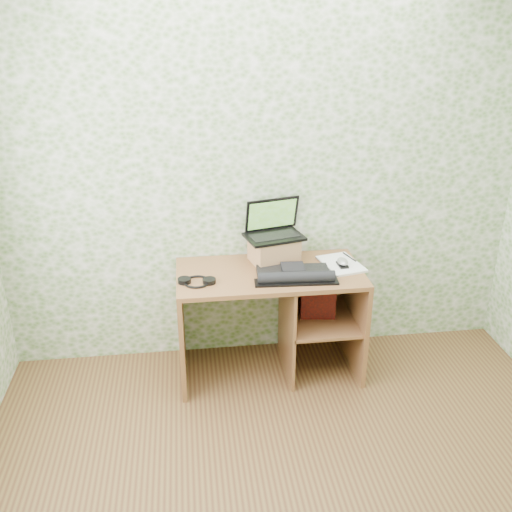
{
  "coord_description": "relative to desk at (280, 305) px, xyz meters",
  "views": [
    {
      "loc": [
        -0.51,
        -1.84,
        2.33
      ],
      "look_at": [
        -0.1,
        1.39,
        0.89
      ],
      "focal_mm": 40.0,
      "sensor_mm": 36.0,
      "label": 1
    }
  ],
  "objects": [
    {
      "name": "red_box",
      "position": [
        0.25,
        -0.03,
        0.05
      ],
      "size": [
        0.24,
        0.1,
        0.28
      ],
      "primitive_type": "cube",
      "rotation": [
        0.0,
        0.0,
        -0.13
      ],
      "color": "maroon",
      "rests_on": "desk"
    },
    {
      "name": "pen",
      "position": [
        0.48,
        0.09,
        0.29
      ],
      "size": [
        0.05,
        0.15,
        0.01
      ],
      "primitive_type": "cylinder",
      "rotation": [
        1.57,
        0.0,
        0.3
      ],
      "color": "black",
      "rests_on": "notepad"
    },
    {
      "name": "laptop",
      "position": [
        -0.03,
        0.15,
        0.5
      ],
      "size": [
        0.42,
        0.34,
        0.24
      ],
      "rotation": [
        0.0,
        0.0,
        0.24
      ],
      "color": "black",
      "rests_on": "riser"
    },
    {
      "name": "desk",
      "position": [
        0.0,
        0.0,
        0.0
      ],
      "size": [
        1.2,
        0.6,
        0.75
      ],
      "color": "brown",
      "rests_on": "floor"
    },
    {
      "name": "keyboard",
      "position": [
        0.06,
        -0.14,
        0.29
      ],
      "size": [
        0.52,
        0.29,
        0.07
      ],
      "rotation": [
        0.0,
        0.0,
        -0.06
      ],
      "color": "black",
      "rests_on": "desk"
    },
    {
      "name": "mouse",
      "position": [
        0.4,
        -0.03,
        0.3
      ],
      "size": [
        0.07,
        0.11,
        0.04
      ],
      "primitive_type": "ellipsoid",
      "rotation": [
        0.0,
        0.0,
        0.05
      ],
      "color": "#BBBBBD",
      "rests_on": "notepad"
    },
    {
      "name": "riser",
      "position": [
        -0.03,
        0.12,
        0.36
      ],
      "size": [
        0.34,
        0.3,
        0.17
      ],
      "primitive_type": "cube",
      "rotation": [
        0.0,
        0.0,
        0.24
      ],
      "color": "#A06F47",
      "rests_on": "desk"
    },
    {
      "name": "headphones",
      "position": [
        -0.55,
        -0.13,
        0.28
      ],
      "size": [
        0.24,
        0.19,
        0.03
      ],
      "rotation": [
        0.0,
        0.0,
        -0.16
      ],
      "color": "black",
      "rests_on": "desk"
    },
    {
      "name": "wall_back",
      "position": [
        -0.08,
        0.28,
        0.82
      ],
      "size": [
        3.5,
        0.0,
        3.5
      ],
      "primitive_type": "plane",
      "rotation": [
        1.57,
        0.0,
        0.0
      ],
      "color": "silver",
      "rests_on": "ground"
    },
    {
      "name": "notepad",
      "position": [
        0.4,
        0.01,
        0.28
      ],
      "size": [
        0.29,
        0.36,
        0.01
      ],
      "primitive_type": "cube",
      "rotation": [
        0.0,
        0.0,
        0.22
      ],
      "color": "white",
      "rests_on": "desk"
    }
  ]
}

